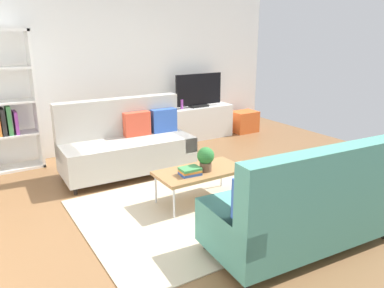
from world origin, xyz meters
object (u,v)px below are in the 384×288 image
coffee_table (200,172)px  storage_trunk (244,122)px  bottle_0 (182,104)px  couch_beige (127,144)px  potted_plant (206,158)px  couch_green (305,207)px  tv_console (198,122)px  vase_0 (171,104)px  table_book_0 (190,173)px  tv (199,91)px

coffee_table → storage_trunk: (2.66, 2.37, -0.17)m
bottle_0 → couch_beige: bearing=-146.7°
potted_plant → couch_green: bearing=-80.1°
tv_console → vase_0: vase_0 is taller
table_book_0 → vase_0: vase_0 is taller
coffee_table → tv: size_ratio=1.10×
couch_beige → bottle_0: 1.87m
couch_green → table_book_0: (-0.47, 1.35, -0.00)m
couch_green → tv: size_ratio=1.95×
coffee_table → table_book_0: bearing=-160.0°
table_book_0 → storage_trunk: bearing=40.7°
couch_beige → bottle_0: bearing=-144.9°
couch_beige → couch_green: (0.66, -2.84, -0.01)m
coffee_table → table_book_0: 0.20m
couch_beige → tv: bearing=-150.1°
storage_trunk → bottle_0: 1.58m
couch_green → bottle_0: 3.96m
coffee_table → bottle_0: bearing=64.5°
table_book_0 → couch_beige: bearing=97.4°
tv_console → bottle_0: size_ratio=7.65×
coffee_table → tv: (1.56, 2.45, 0.56)m
storage_trunk → vase_0: size_ratio=2.84×
table_book_0 → couch_green: bearing=-70.9°
couch_beige → vase_0: 1.77m
couch_green → vase_0: size_ratio=10.68×
potted_plant → tv_console: bearing=59.1°
potted_plant → vase_0: bearing=70.1°
tv_console → bottle_0: bearing=-174.2°
tv_console → tv: (-0.00, -0.02, 0.63)m
tv_console → bottle_0: (-0.39, -0.04, 0.41)m
couch_beige → coffee_table: size_ratio=1.75×
couch_beige → coffee_table: (0.38, -1.42, -0.05)m
table_book_0 → bottle_0: 2.86m
potted_plant → bottle_0: (1.12, 2.49, 0.15)m
tv → bottle_0: bearing=-177.1°
tv_console → bottle_0: 0.57m
couch_beige → tv: tv is taller
tv_console → table_book_0: size_ratio=5.83×
couch_beige → tv_console: (1.94, 1.05, -0.13)m
table_book_0 → coffee_table: bearing=20.0°
tv_console → storage_trunk: (1.10, -0.10, -0.10)m
tv_console → tv: 0.63m
storage_trunk → bottle_0: bottle_0 is taller
tv → bottle_0: size_ratio=5.47×
storage_trunk → vase_0: 1.76m
tv → couch_green: bearing=-108.2°
potted_plant → vase_0: (0.93, 2.58, 0.15)m
bottle_0 → couch_green: bearing=-102.9°
vase_0 → bottle_0: (0.19, -0.09, -0.00)m
tv_console → table_book_0: (-1.74, -2.54, 0.12)m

